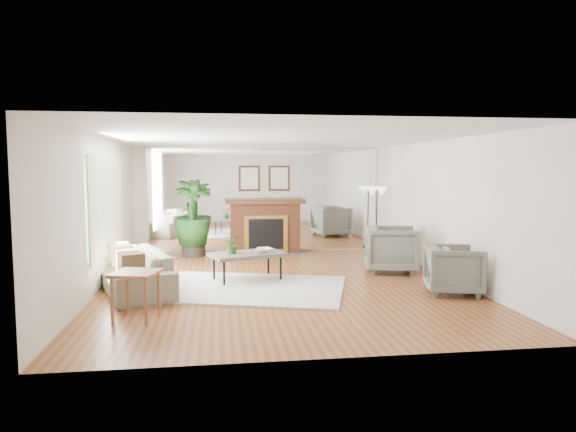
{
  "coord_description": "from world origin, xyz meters",
  "views": [
    {
      "loc": [
        -1.08,
        -8.57,
        1.97
      ],
      "look_at": [
        0.17,
        0.6,
        1.12
      ],
      "focal_mm": 32.0,
      "sensor_mm": 36.0,
      "label": 1
    }
  ],
  "objects": [
    {
      "name": "window_panel",
      "position": [
        -2.96,
        0.4,
        1.35
      ],
      "size": [
        0.04,
        2.4,
        1.5
      ],
      "primitive_type": "cube",
      "color": "#B2E09E",
      "rests_on": "wall_left"
    },
    {
      "name": "area_rug",
      "position": [
        -0.62,
        -0.28,
        0.02
      ],
      "size": [
        3.6,
        3.0,
        0.03
      ],
      "primitive_type": "cube",
      "rotation": [
        0.0,
        0.0,
        -0.29
      ],
      "color": "silver",
      "rests_on": "ground"
    },
    {
      "name": "floor_lamp",
      "position": [
        2.63,
        3.1,
        1.32
      ],
      "size": [
        0.5,
        0.28,
        1.55
      ],
      "color": "black",
      "rests_on": "ground"
    },
    {
      "name": "wall_back",
      "position": [
        0.0,
        3.49,
        1.25
      ],
      "size": [
        6.0,
        0.02,
        2.5
      ],
      "primitive_type": "cube",
      "color": "white",
      "rests_on": "ground"
    },
    {
      "name": "side_table",
      "position": [
        -2.16,
        -1.78,
        0.53
      ],
      "size": [
        0.68,
        0.68,
        0.64
      ],
      "rotation": [
        0.0,
        0.0,
        -0.26
      ],
      "color": "#955C3B",
      "rests_on": "ground"
    },
    {
      "name": "sofa",
      "position": [
        -2.45,
        -0.18,
        0.33
      ],
      "size": [
        1.59,
        2.42,
        0.66
      ],
      "primitive_type": "imported",
      "rotation": [
        0.0,
        0.0,
        -1.23
      ],
      "color": "gray",
      "rests_on": "ground"
    },
    {
      "name": "fruit_bowl",
      "position": [
        -0.33,
        0.31,
        0.53
      ],
      "size": [
        0.26,
        0.26,
        0.06
      ],
      "primitive_type": "imported",
      "rotation": [
        0.0,
        0.0,
        -0.11
      ],
      "color": "#955C3B",
      "rests_on": "coffee_table"
    },
    {
      "name": "tabletop_plant",
      "position": [
        -0.84,
        0.3,
        0.66
      ],
      "size": [
        0.32,
        0.29,
        0.32
      ],
      "primitive_type": "imported",
      "rotation": [
        0.0,
        0.0,
        -0.18
      ],
      "color": "#2C6123",
      "rests_on": "coffee_table"
    },
    {
      "name": "mirror_panel",
      "position": [
        0.0,
        3.47,
        1.25
      ],
      "size": [
        5.4,
        0.04,
        2.4
      ],
      "primitive_type": "cube",
      "color": "silver",
      "rests_on": "wall_back"
    },
    {
      "name": "potted_ficus",
      "position": [
        -1.66,
        3.1,
        0.92
      ],
      "size": [
        0.95,
        0.95,
        1.73
      ],
      "color": "black",
      "rests_on": "ground"
    },
    {
      "name": "book",
      "position": [
        -0.34,
        0.65,
        0.52
      ],
      "size": [
        0.29,
        0.35,
        0.02
      ],
      "primitive_type": "imported",
      "rotation": [
        0.0,
        0.0,
        0.25
      ],
      "color": "#955C3B",
      "rests_on": "coffee_table"
    },
    {
      "name": "wall_left",
      "position": [
        -2.99,
        0.0,
        1.25
      ],
      "size": [
        0.02,
        7.0,
        2.5
      ],
      "primitive_type": "cube",
      "color": "white",
      "rests_on": "ground"
    },
    {
      "name": "wall_right",
      "position": [
        2.99,
        0.0,
        1.25
      ],
      "size": [
        0.02,
        7.0,
        2.5
      ],
      "primitive_type": "cube",
      "color": "white",
      "rests_on": "ground"
    },
    {
      "name": "fireplace",
      "position": [
        0.0,
        3.26,
        0.66
      ],
      "size": [
        1.85,
        0.83,
        2.05
      ],
      "color": "brown",
      "rests_on": "ground"
    },
    {
      "name": "coffee_table",
      "position": [
        -0.59,
        0.34,
        0.46
      ],
      "size": [
        1.43,
        1.1,
        0.5
      ],
      "rotation": [
        0.0,
        0.0,
        0.33
      ],
      "color": "#5F584B",
      "rests_on": "ground"
    },
    {
      "name": "armchair_front",
      "position": [
        2.6,
        -1.01,
        0.38
      ],
      "size": [
        1.02,
        1.0,
        0.77
      ],
      "primitive_type": "imported",
      "rotation": [
        0.0,
        0.0,
        1.32
      ],
      "color": "slate",
      "rests_on": "ground"
    },
    {
      "name": "ground",
      "position": [
        0.0,
        0.0,
        0.0
      ],
      "size": [
        7.0,
        7.0,
        0.0
      ],
      "primitive_type": "plane",
      "color": "brown",
      "rests_on": "ground"
    },
    {
      "name": "armchair_back",
      "position": [
        2.2,
        0.79,
        0.44
      ],
      "size": [
        1.15,
        1.13,
        0.88
      ],
      "primitive_type": "imported",
      "rotation": [
        0.0,
        0.0,
        1.34
      ],
      "color": "slate",
      "rests_on": "ground"
    }
  ]
}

